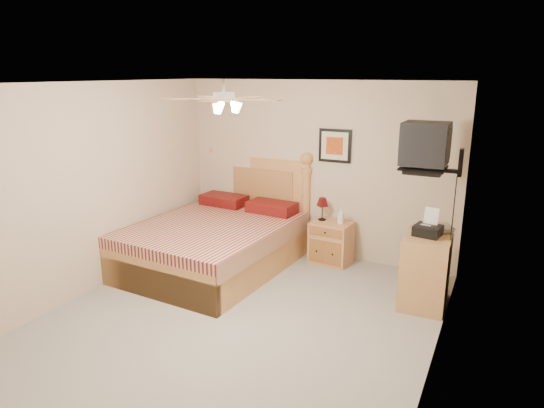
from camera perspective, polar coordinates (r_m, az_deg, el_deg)
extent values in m
plane|color=gray|center=(5.43, -3.88, -13.38)|extent=(4.50, 4.50, 0.00)
cube|color=white|center=(4.77, -4.43, 14.01)|extent=(4.00, 4.50, 0.04)
cube|color=#C9B294|center=(6.94, 5.25, 3.99)|extent=(4.00, 0.04, 2.50)
cube|color=#C9B294|center=(3.33, -24.24, -10.10)|extent=(4.00, 0.04, 2.50)
cube|color=#C9B294|center=(6.18, -20.40, 1.68)|extent=(0.04, 4.50, 2.50)
cube|color=#C9B294|center=(4.35, 19.37, -3.74)|extent=(0.04, 4.50, 2.50)
cube|color=#B67440|center=(6.86, 6.98, -4.48)|extent=(0.58, 0.45, 0.59)
imported|color=white|center=(6.67, 8.11, -1.43)|extent=(0.11, 0.11, 0.22)
cube|color=black|center=(6.76, 7.41, 6.82)|extent=(0.46, 0.04, 0.46)
cube|color=#B48542|center=(5.85, 17.63, -7.38)|extent=(0.52, 0.73, 0.84)
imported|color=#BCAB92|center=(5.92, 18.44, -2.72)|extent=(0.26, 0.32, 0.03)
imported|color=gray|center=(5.90, 18.43, -2.53)|extent=(0.32, 0.35, 0.02)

